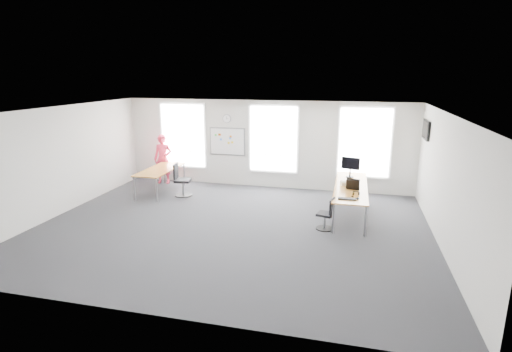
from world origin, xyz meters
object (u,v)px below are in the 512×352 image
(desk_left, at_px, (160,171))
(keyboard, at_px, (347,199))
(monitor, at_px, (350,165))
(person, at_px, (163,159))
(chair_right, at_px, (327,216))
(headphones, at_px, (356,193))
(desk_right, at_px, (351,188))
(chair_left, at_px, (181,182))

(desk_left, distance_m, keyboard, 6.40)
(keyboard, xyz_separation_m, monitor, (0.03, 2.26, 0.36))
(desk_left, distance_m, person, 1.18)
(desk_left, distance_m, chair_right, 5.98)
(desk_left, relative_size, headphones, 12.37)
(keyboard, distance_m, monitor, 2.29)
(desk_right, xyz_separation_m, person, (-6.61, 1.75, 0.12))
(headphones, bearing_deg, desk_right, 92.18)
(desk_right, bearing_deg, person, 165.13)
(headphones, distance_m, monitor, 1.86)
(keyboard, height_order, headphones, headphones)
(chair_left, relative_size, headphones, 5.96)
(keyboard, distance_m, headphones, 0.48)
(keyboard, bearing_deg, chair_left, 160.00)
(desk_right, distance_m, monitor, 1.06)
(headphones, height_order, monitor, monitor)
(desk_left, relative_size, person, 1.25)
(desk_right, relative_size, person, 1.89)
(desk_right, height_order, chair_right, chair_right)
(chair_right, height_order, keyboard, keyboard)
(person, relative_size, monitor, 2.85)
(chair_right, bearing_deg, headphones, 140.69)
(person, bearing_deg, desk_right, -23.16)
(desk_right, height_order, chair_left, chair_left)
(desk_left, height_order, keyboard, keyboard)
(chair_left, xyz_separation_m, person, (-1.25, 1.29, 0.42))
(desk_left, bearing_deg, headphones, -13.53)
(person, bearing_deg, monitor, -15.06)
(chair_left, height_order, person, person)
(person, bearing_deg, headphones, -29.41)
(desk_left, bearing_deg, desk_right, -6.17)
(keyboard, height_order, monitor, monitor)
(headphones, bearing_deg, keyboard, -122.72)
(chair_right, bearing_deg, desk_left, -96.04)
(chair_left, distance_m, headphones, 5.65)
(desk_right, distance_m, chair_left, 5.38)
(headphones, xyz_separation_m, monitor, (-0.18, 1.82, 0.32))
(headphones, bearing_deg, chair_right, -149.86)
(chair_right, xyz_separation_m, keyboard, (0.47, 0.08, 0.46))
(chair_right, distance_m, chair_left, 5.14)
(person, relative_size, keyboard, 3.95)
(monitor, bearing_deg, person, -171.06)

